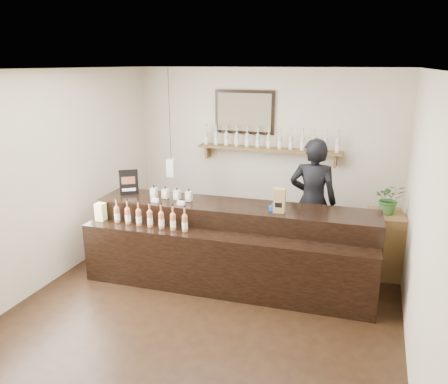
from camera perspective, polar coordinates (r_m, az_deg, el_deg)
ground at (r=5.65m, az=-1.53°, el=-13.95°), size 5.00×5.00×0.00m
room_shell at (r=5.01m, az=-1.68°, el=3.10°), size 5.00×5.00×5.00m
back_wall_decor at (r=7.26m, az=4.01°, el=7.67°), size 2.66×0.96×1.69m
counter at (r=5.88m, az=0.84°, el=-7.25°), size 3.80×1.20×1.23m
promo_sign at (r=6.34m, az=-12.32°, el=1.24°), size 0.23×0.16×0.37m
paper_bag at (r=5.51m, az=7.26°, el=-1.11°), size 0.15×0.12×0.31m
tape_dispenser at (r=5.59m, az=6.53°, el=-2.06°), size 0.13×0.06×0.11m
side_cabinet at (r=6.51m, az=20.21°, el=-6.36°), size 0.53×0.67×0.89m
potted_plant at (r=6.30m, az=20.79°, el=-0.83°), size 0.42×0.38×0.42m
shopkeeper at (r=6.40m, az=11.55°, el=-0.22°), size 0.77×0.51×2.11m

